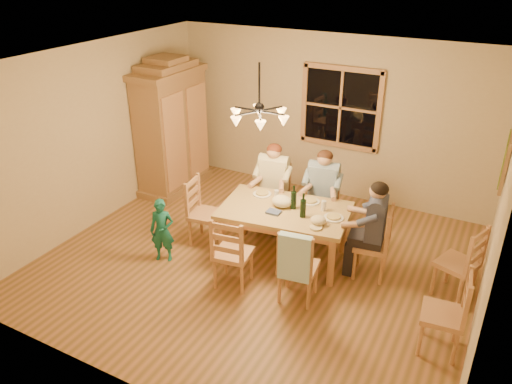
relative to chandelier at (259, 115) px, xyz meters
The scene contains 33 objects.
floor 2.08m from the chandelier, ahead, with size 5.50×5.50×0.00m, color brown.
ceiling 0.62m from the chandelier, ahead, with size 5.50×5.00×0.02m, color white.
wall_back 2.60m from the chandelier, 90.00° to the left, with size 5.50×0.02×2.70m, color beige.
wall_left 2.84m from the chandelier, behind, with size 0.02×5.00×2.70m, color beige.
wall_right 2.84m from the chandelier, ahead, with size 0.02×5.00×2.70m, color beige.
window 2.53m from the chandelier, 85.36° to the left, with size 1.30×0.06×1.30m.
painting 3.00m from the chandelier, 23.86° to the left, with size 0.06×0.78×0.64m.
chandelier is the anchor object (origin of this frame).
armoire 2.99m from the chandelier, 149.61° to the left, with size 0.66×1.40×2.30m.
dining_table 1.47m from the chandelier, 43.65° to the left, with size 1.81×1.25×0.76m.
chair_far_left 2.04m from the chandelier, 105.33° to the left, with size 0.49×0.48×0.99m.
chair_far_right 2.13m from the chandelier, 66.30° to the left, with size 0.49×0.48×0.99m.
chair_near_left 1.87m from the chandelier, 94.75° to the right, with size 0.49×0.48×0.99m.
chair_near_right 2.00m from the chandelier, 31.66° to the right, with size 0.49×0.48×0.99m.
chair_end_left 1.99m from the chandelier, behind, with size 0.48×0.49×0.99m.
chair_end_right 2.31m from the chandelier, 16.02° to the left, with size 0.48×0.49×0.99m.
adult_woman 1.60m from the chandelier, 105.33° to the left, with size 0.43×0.47×0.87m.
adult_plaid_man 1.71m from the chandelier, 66.30° to the left, with size 0.43×0.47×0.87m.
adult_slate_man 1.92m from the chandelier, 16.02° to the left, with size 0.47×0.43×0.87m.
towel 1.73m from the chandelier, 39.66° to the right, with size 0.38×0.10×0.58m, color #B4E0F3.
wine_bottle_a 1.24m from the chandelier, 41.23° to the left, with size 0.08×0.08×0.33m, color black.
wine_bottle_b 1.29m from the chandelier, 15.80° to the left, with size 0.08×0.08×0.33m, color black.
plate_woman 1.41m from the chandelier, 112.64° to the left, with size 0.26×0.26×0.02m, color white.
plate_plaid 1.51m from the chandelier, 50.18° to the left, with size 0.26×0.26×0.02m, color white.
plate_slate 1.63m from the chandelier, 17.87° to the left, with size 0.26×0.26×0.02m, color white.
wine_glass_a 1.32m from the chandelier, 84.33° to the left, with size 0.06×0.06×0.14m, color silver.
wine_glass_b 1.51m from the chandelier, 31.33° to the left, with size 0.06×0.06×0.14m, color silver.
cap 1.50m from the chandelier, ahead, with size 0.20×0.20×0.11m, color #CFBC8A.
napkin 1.32m from the chandelier, 21.47° to the left, with size 0.18×0.14×0.03m, color #45527F.
cloth_bundle 1.29m from the chandelier, 55.87° to the left, with size 0.28×0.22×0.15m, color beige.
child 2.08m from the chandelier, 154.54° to the right, with size 0.33×0.22×0.90m, color #186C60.
chair_spare_front 3.08m from the chandelier, 13.31° to the right, with size 0.46×0.48×0.99m.
chair_spare_back 3.06m from the chandelier, 10.84° to the left, with size 0.55×0.56×0.99m.
Camera 1 is at (2.64, -5.08, 3.88)m, focal length 35.00 mm.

